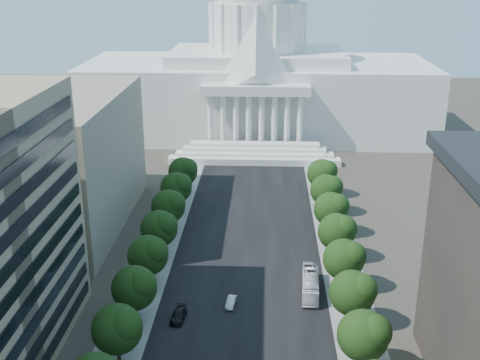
# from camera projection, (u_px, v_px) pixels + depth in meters

# --- Properties ---
(road_asphalt) EXTENTS (30.00, 260.00, 0.01)m
(road_asphalt) POSITION_uv_depth(u_px,v_px,m) (248.00, 245.00, 129.35)
(road_asphalt) COLOR black
(road_asphalt) RESTS_ON ground
(sidewalk_left) EXTENTS (8.00, 260.00, 0.02)m
(sidewalk_left) POSITION_uv_depth(u_px,v_px,m) (161.00, 243.00, 130.16)
(sidewalk_left) COLOR gray
(sidewalk_left) RESTS_ON ground
(sidewalk_right) EXTENTS (8.00, 260.00, 0.02)m
(sidewalk_right) POSITION_uv_depth(u_px,v_px,m) (337.00, 247.00, 128.54)
(sidewalk_right) COLOR gray
(sidewalk_right) RESTS_ON ground
(capitol) EXTENTS (120.00, 56.00, 73.00)m
(capitol) POSITION_uv_depth(u_px,v_px,m) (257.00, 76.00, 211.90)
(capitol) COLOR white
(capitol) RESTS_ON ground
(office_block_left_far) EXTENTS (38.00, 52.00, 30.00)m
(office_block_left_far) POSITION_uv_depth(u_px,v_px,m) (38.00, 161.00, 135.76)
(office_block_left_far) COLOR gray
(office_block_left_far) RESTS_ON ground
(tree_l_d) EXTENTS (7.79, 7.60, 9.97)m
(tree_l_d) POSITION_uv_depth(u_px,v_px,m) (119.00, 328.00, 88.24)
(tree_l_d) COLOR #33261C
(tree_l_d) RESTS_ON ground
(tree_l_e) EXTENTS (7.79, 7.60, 9.97)m
(tree_l_e) POSITION_uv_depth(u_px,v_px,m) (136.00, 287.00, 99.53)
(tree_l_e) COLOR #33261C
(tree_l_e) RESTS_ON ground
(tree_l_f) EXTENTS (7.79, 7.60, 9.97)m
(tree_l_f) POSITION_uv_depth(u_px,v_px,m) (149.00, 254.00, 110.82)
(tree_l_f) COLOR #33261C
(tree_l_f) RESTS_ON ground
(tree_l_g) EXTENTS (7.79, 7.60, 9.97)m
(tree_l_g) POSITION_uv_depth(u_px,v_px,m) (160.00, 228.00, 122.11)
(tree_l_g) COLOR #33261C
(tree_l_g) RESTS_ON ground
(tree_l_h) EXTENTS (7.79, 7.60, 9.97)m
(tree_l_h) POSITION_uv_depth(u_px,v_px,m) (170.00, 205.00, 133.40)
(tree_l_h) COLOR #33261C
(tree_l_h) RESTS_ON ground
(tree_l_i) EXTENTS (7.79, 7.60, 9.97)m
(tree_l_i) POSITION_uv_depth(u_px,v_px,m) (177.00, 187.00, 144.69)
(tree_l_i) COLOR #33261C
(tree_l_i) RESTS_ON ground
(tree_l_j) EXTENTS (7.79, 7.60, 9.97)m
(tree_l_j) POSITION_uv_depth(u_px,v_px,m) (184.00, 171.00, 155.98)
(tree_l_j) COLOR #33261C
(tree_l_j) RESTS_ON ground
(tree_r_d) EXTENTS (7.79, 7.60, 9.97)m
(tree_r_d) POSITION_uv_depth(u_px,v_px,m) (366.00, 335.00, 86.70)
(tree_r_d) COLOR #33261C
(tree_r_d) RESTS_ON ground
(tree_r_e) EXTENTS (7.79, 7.60, 9.97)m
(tree_r_e) POSITION_uv_depth(u_px,v_px,m) (354.00, 292.00, 97.99)
(tree_r_e) COLOR #33261C
(tree_r_e) RESTS_ON ground
(tree_r_f) EXTENTS (7.79, 7.60, 9.97)m
(tree_r_f) POSITION_uv_depth(u_px,v_px,m) (346.00, 258.00, 109.28)
(tree_r_f) COLOR #33261C
(tree_r_f) RESTS_ON ground
(tree_r_g) EXTENTS (7.79, 7.60, 9.97)m
(tree_r_g) POSITION_uv_depth(u_px,v_px,m) (338.00, 231.00, 120.57)
(tree_r_g) COLOR #33261C
(tree_r_g) RESTS_ON ground
(tree_r_h) EXTENTS (7.79, 7.60, 9.97)m
(tree_r_h) POSITION_uv_depth(u_px,v_px,m) (332.00, 208.00, 131.86)
(tree_r_h) COLOR #33261C
(tree_r_h) RESTS_ON ground
(tree_r_i) EXTENTS (7.79, 7.60, 9.97)m
(tree_r_i) POSITION_uv_depth(u_px,v_px,m) (327.00, 189.00, 143.15)
(tree_r_i) COLOR #33261C
(tree_r_i) RESTS_ON ground
(tree_r_j) EXTENTS (7.79, 7.60, 9.97)m
(tree_r_j) POSITION_uv_depth(u_px,v_px,m) (323.00, 173.00, 154.44)
(tree_r_j) COLOR #33261C
(tree_r_j) RESTS_ON ground
(streetlight_c) EXTENTS (2.61, 0.44, 9.00)m
(streetlight_c) POSITION_uv_depth(u_px,v_px,m) (364.00, 295.00, 98.32)
(streetlight_c) COLOR gray
(streetlight_c) RESTS_ON ground
(streetlight_d) EXTENTS (2.61, 0.44, 9.00)m
(streetlight_d) POSITION_uv_depth(u_px,v_px,m) (345.00, 232.00, 121.84)
(streetlight_d) COLOR gray
(streetlight_d) RESTS_ON ground
(streetlight_e) EXTENTS (2.61, 0.44, 9.00)m
(streetlight_e) POSITION_uv_depth(u_px,v_px,m) (333.00, 189.00, 145.36)
(streetlight_e) COLOR gray
(streetlight_e) RESTS_ON ground
(streetlight_f) EXTENTS (2.61, 0.44, 9.00)m
(streetlight_f) POSITION_uv_depth(u_px,v_px,m) (324.00, 158.00, 168.89)
(streetlight_f) COLOR gray
(streetlight_f) RESTS_ON ground
(car_silver) EXTENTS (1.99, 4.31, 1.37)m
(car_silver) POSITION_uv_depth(u_px,v_px,m) (231.00, 302.00, 105.94)
(car_silver) COLOR #B9BBC2
(car_silver) RESTS_ON ground
(car_dark_b) EXTENTS (2.59, 5.50, 1.55)m
(car_dark_b) POSITION_uv_depth(u_px,v_px,m) (179.00, 315.00, 101.80)
(car_dark_b) COLOR black
(car_dark_b) RESTS_ON ground
(city_bus) EXTENTS (3.61, 12.50, 3.44)m
(city_bus) POSITION_uv_depth(u_px,v_px,m) (310.00, 284.00, 109.99)
(city_bus) COLOR silver
(city_bus) RESTS_ON ground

